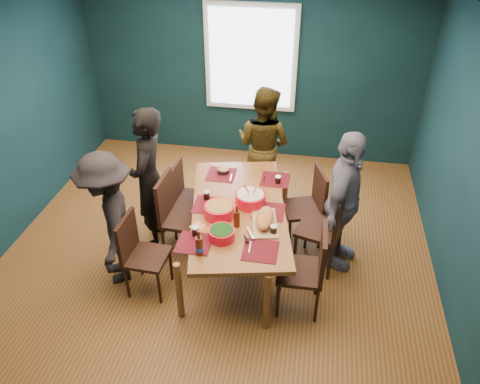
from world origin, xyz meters
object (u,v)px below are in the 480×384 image
(person_far_left, at_px, (149,180))
(person_back, at_px, (263,145))
(person_near_left, at_px, (110,220))
(bowl_herbs, at_px, (222,234))
(chair_left_mid, at_px, (175,211))
(chair_left_near, at_px, (138,249))
(dining_table, at_px, (239,214))
(bowl_salad, at_px, (219,210))
(person_right, at_px, (343,202))
(bowl_dumpling, at_px, (250,198))
(chair_right_far, at_px, (310,202))
(chair_right_near, at_px, (310,265))
(cutting_board, at_px, (265,219))
(chair_right_mid, at_px, (329,224))
(chair_left_far, at_px, (185,192))

(person_far_left, relative_size, person_back, 1.09)
(person_near_left, bearing_deg, bowl_herbs, 63.97)
(chair_left_mid, bearing_deg, chair_left_near, -105.87)
(person_near_left, bearing_deg, dining_table, 86.77)
(chair_left_near, relative_size, bowl_salad, 2.89)
(bowl_herbs, bearing_deg, chair_left_near, -175.70)
(dining_table, height_order, bowl_salad, bowl_salad)
(person_right, relative_size, bowl_dumpling, 5.00)
(chair_right_far, bearing_deg, chair_right_near, -106.26)
(chair_left_near, height_order, cutting_board, chair_left_near)
(chair_right_mid, height_order, bowl_herbs, chair_right_mid)
(chair_left_near, relative_size, person_back, 0.58)
(person_near_left, xyz_separation_m, cutting_board, (1.59, 0.23, 0.04))
(dining_table, distance_m, cutting_board, 0.41)
(chair_right_far, distance_m, person_back, 1.12)
(chair_right_mid, xyz_separation_m, person_back, (-0.90, 1.30, 0.20))
(chair_right_mid, relative_size, person_near_left, 0.67)
(person_back, xyz_separation_m, bowl_herbs, (-0.16, -1.92, 0.02))
(dining_table, distance_m, bowl_salad, 0.28)
(bowl_salad, bearing_deg, chair_right_mid, 12.40)
(person_back, relative_size, person_near_left, 1.03)
(person_right, bearing_deg, dining_table, 116.26)
(chair_left_mid, height_order, bowl_herbs, chair_left_mid)
(dining_table, xyz_separation_m, person_near_left, (-1.28, -0.46, 0.09))
(dining_table, xyz_separation_m, bowl_dumpling, (0.11, 0.10, 0.15))
(chair_right_far, relative_size, person_near_left, 0.62)
(dining_table, xyz_separation_m, chair_left_mid, (-0.74, 0.05, -0.09))
(chair_left_near, relative_size, person_right, 0.55)
(chair_right_mid, distance_m, person_right, 0.28)
(person_near_left, distance_m, cutting_board, 1.61)
(chair_right_far, relative_size, person_back, 0.60)
(chair_left_far, xyz_separation_m, bowl_herbs, (0.68, -1.05, 0.29))
(dining_table, xyz_separation_m, bowl_herbs, (-0.08, -0.52, 0.13))
(bowl_herbs, bearing_deg, bowl_dumpling, 73.25)
(bowl_salad, relative_size, bowl_herbs, 1.21)
(dining_table, bearing_deg, bowl_dumpling, 31.64)
(person_back, height_order, bowl_salad, person_back)
(chair_left_far, bearing_deg, person_near_left, -114.52)
(chair_right_far, bearing_deg, chair_left_mid, 179.37)
(bowl_salad, xyz_separation_m, bowl_dumpling, (0.29, 0.27, 0.00))
(chair_left_near, bearing_deg, chair_right_mid, 22.22)
(bowl_dumpling, bearing_deg, person_right, 5.28)
(chair_right_mid, bearing_deg, person_back, 139.86)
(chair_right_mid, height_order, bowl_dumpling, bowl_dumpling)
(chair_right_near, distance_m, bowl_herbs, 0.92)
(person_right, distance_m, cutting_board, 0.90)
(dining_table, height_order, person_back, person_back)
(person_right, xyz_separation_m, person_near_left, (-2.39, -0.65, -0.06))
(chair_right_far, relative_size, bowl_salad, 3.01)
(dining_table, height_order, chair_right_far, chair_right_far)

